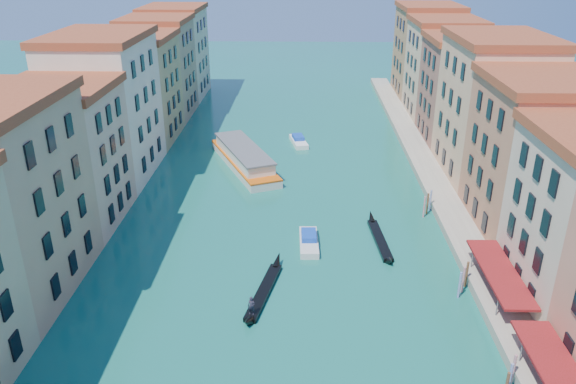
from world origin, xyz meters
The scene contains 9 objects.
left_bank_palazzos centered at (-26.00, 64.68, 9.71)m, with size 12.80×128.40×21.00m.
right_bank_palazzos centered at (30.00, 65.00, 9.75)m, with size 12.80×128.40×21.00m.
quay centered at (22.00, 65.00, 0.50)m, with size 4.00×140.00×1.00m, color gray.
mooring_poles_right centered at (19.10, 28.80, 1.30)m, with size 1.44×54.24×3.20m.
vaporetto_far centered at (-6.37, 74.50, 1.43)m, with size 12.97×21.46×3.17m.
gondola_fore centered at (-0.84, 39.10, 0.44)m, with size 3.67×13.05×2.62m.
gondola_far centered at (12.07, 50.50, 0.37)m, with size 2.03×12.67×1.79m.
motorboat_mid centered at (3.72, 49.30, 0.54)m, with size 2.29×6.72×1.38m.
motorboat_far centered at (2.09, 85.78, 0.55)m, with size 3.53×7.10×1.41m.
Camera 1 is at (2.95, -8.24, 32.09)m, focal length 35.00 mm.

